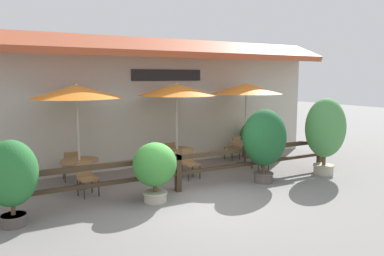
{
  "coord_description": "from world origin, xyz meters",
  "views": [
    {
      "loc": [
        -4.23,
        -7.31,
        2.91
      ],
      "look_at": [
        0.71,
        1.59,
        1.54
      ],
      "focal_mm": 35.0,
      "sensor_mm": 36.0,
      "label": 1
    }
  ],
  "objects": [
    {
      "name": "potted_plant_tall_tropical",
      "position": [
        -0.84,
        0.6,
        0.84
      ],
      "size": [
        1.05,
        0.94,
        1.42
      ],
      "color": "#B7AD99",
      "rests_on": "ground"
    },
    {
      "name": "potted_plant_entrance_palm",
      "position": [
        4.15,
        3.55,
        0.68
      ],
      "size": [
        0.66,
        0.59,
        1.25
      ],
      "color": "brown",
      "rests_on": "ground"
    },
    {
      "name": "building_facade",
      "position": [
        0.0,
        4.1,
        2.16
      ],
      "size": [
        14.28,
        1.49,
        4.23
      ],
      "color": "#BCB7A8",
      "rests_on": "ground"
    },
    {
      "name": "ground_plane",
      "position": [
        0.0,
        0.0,
        0.0
      ],
      "size": [
        60.0,
        60.0,
        0.0
      ],
      "primitive_type": "plane",
      "color": "slate"
    },
    {
      "name": "potted_plant_corner_fern",
      "position": [
        4.66,
        0.46,
        1.37
      ],
      "size": [
        1.25,
        1.12,
        2.32
      ],
      "color": "#B7AD99",
      "rests_on": "ground"
    },
    {
      "name": "chair_near_wallside",
      "position": [
        -2.2,
        3.42,
        0.48
      ],
      "size": [
        0.44,
        0.44,
        0.86
      ],
      "rotation": [
        0.0,
        0.0,
        3.08
      ],
      "color": "olive",
      "rests_on": "ground"
    },
    {
      "name": "chair_middle_streetside",
      "position": [
        0.86,
        2.01,
        0.48
      ],
      "size": [
        0.44,
        0.44,
        0.86
      ],
      "rotation": [
        0.0,
        0.0,
        0.05
      ],
      "color": "olive",
      "rests_on": "ground"
    },
    {
      "name": "dining_table_far",
      "position": [
        3.37,
        2.69,
        0.61
      ],
      "size": [
        1.01,
        1.01,
        0.76
      ],
      "color": "olive",
      "rests_on": "ground"
    },
    {
      "name": "dining_table_near",
      "position": [
        -2.13,
        2.64,
        0.61
      ],
      "size": [
        1.01,
        1.01,
        0.76
      ],
      "color": "olive",
      "rests_on": "ground"
    },
    {
      "name": "potted_plant_small_flowering",
      "position": [
        -3.88,
        0.59,
        1.03
      ],
      "size": [
        1.03,
        0.93,
        1.73
      ],
      "color": "#564C47",
      "rests_on": "ground"
    },
    {
      "name": "chair_far_streetside",
      "position": [
        3.36,
        1.93,
        0.48
      ],
      "size": [
        0.46,
        0.46,
        0.86
      ],
      "rotation": [
        0.0,
        0.0,
        -0.11
      ],
      "color": "olive",
      "rests_on": "ground"
    },
    {
      "name": "potted_plant_broad_leaf",
      "position": [
        2.49,
        0.66,
        1.23
      ],
      "size": [
        1.26,
        1.13,
        2.06
      ],
      "color": "#564C47",
      "rests_on": "ground"
    },
    {
      "name": "dining_table_middle",
      "position": [
        0.8,
        2.72,
        0.61
      ],
      "size": [
        1.01,
        1.01,
        0.76
      ],
      "color": "olive",
      "rests_on": "ground"
    },
    {
      "name": "chair_near_streetside",
      "position": [
        -2.14,
        1.85,
        0.48
      ],
      "size": [
        0.49,
        0.49,
        0.86
      ],
      "rotation": [
        0.0,
        0.0,
        0.2
      ],
      "color": "olive",
      "rests_on": "ground"
    },
    {
      "name": "chair_middle_wallside",
      "position": [
        0.83,
        3.42,
        0.48
      ],
      "size": [
        0.43,
        0.43,
        0.86
      ],
      "rotation": [
        0.0,
        0.0,
        3.12
      ],
      "color": "olive",
      "rests_on": "ground"
    },
    {
      "name": "patio_railing",
      "position": [
        0.0,
        1.05,
        0.7
      ],
      "size": [
        10.4,
        0.14,
        0.95
      ],
      "color": "#3D2D1E",
      "rests_on": "ground"
    },
    {
      "name": "chair_far_wallside",
      "position": [
        3.43,
        3.45,
        0.48
      ],
      "size": [
        0.49,
        0.49,
        0.86
      ],
      "rotation": [
        0.0,
        0.0,
        3.34
      ],
      "color": "olive",
      "rests_on": "ground"
    },
    {
      "name": "patio_umbrella_near",
      "position": [
        -2.13,
        2.64,
        2.55
      ],
      "size": [
        2.37,
        2.37,
        2.76
      ],
      "color": "#B7B2A8",
      "rests_on": "ground"
    },
    {
      "name": "patio_umbrella_middle",
      "position": [
        0.8,
        2.72,
        2.55
      ],
      "size": [
        2.37,
        2.37,
        2.76
      ],
      "color": "#B7B2A8",
      "rests_on": "ground"
    },
    {
      "name": "patio_umbrella_far",
      "position": [
        3.37,
        2.69,
        2.55
      ],
      "size": [
        2.37,
        2.37,
        2.76
      ],
      "color": "#B7B2A8",
      "rests_on": "ground"
    }
  ]
}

